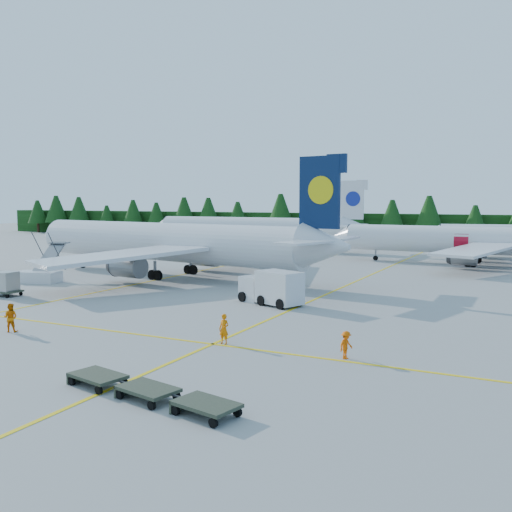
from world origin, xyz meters
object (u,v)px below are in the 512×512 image
at_px(airliner_navy, 158,242).
at_px(airliner_red, 458,240).
at_px(airstairs, 40,274).
at_px(service_truck, 270,287).

distance_m(airliner_navy, airliner_red, 40.70).
relative_size(airliner_red, airstairs, 5.57).
relative_size(airliner_navy, airstairs, 6.55).
bearing_deg(service_truck, airliner_navy, 172.73).
bearing_deg(airliner_navy, airstairs, -121.01).
distance_m(airliner_red, service_truck, 40.02).
bearing_deg(airstairs, airliner_navy, 37.62).
height_order(airliner_navy, service_truck, airliner_navy).
bearing_deg(airliner_red, service_truck, -103.50).
height_order(airstairs, service_truck, airstairs).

